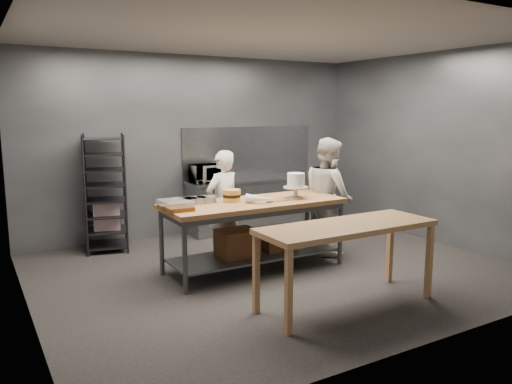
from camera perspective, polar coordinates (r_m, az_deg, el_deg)
ground at (r=6.72m, az=2.28°, el=-8.83°), size 6.00×6.00×0.00m
back_wall at (r=8.62m, az=-6.67°, el=5.32°), size 6.00×0.04×3.00m
work_table at (r=6.60m, az=-0.22°, el=-4.02°), size 2.40×0.90×0.92m
near_counter at (r=5.42m, az=10.38°, el=-4.52°), size 2.00×0.70×0.90m
back_counter at (r=8.92m, az=0.18°, el=-1.27°), size 2.60×0.60×0.90m
splashback_panel at (r=9.06m, az=-0.78°, el=4.62°), size 2.60×0.02×0.90m
speed_rack at (r=7.78m, az=-16.81°, el=-0.23°), size 0.73×0.77×1.75m
chef_behind at (r=7.04m, az=-3.82°, el=-1.50°), size 0.64×0.51×1.55m
chef_right at (r=7.45m, az=8.26°, el=-0.37°), size 0.82×0.96×1.71m
microwave at (r=8.38m, az=-5.57°, el=2.13°), size 0.54×0.37×0.30m
frosted_cake_stand at (r=6.72m, az=4.58°, el=1.09°), size 0.34×0.34×0.34m
layer_cake at (r=6.47m, az=-2.79°, el=-0.42°), size 0.23×0.23×0.16m
cake_pans at (r=6.40m, az=-7.20°, el=-0.99°), size 0.61×0.28×0.07m
piping_bag at (r=6.34m, az=0.54°, el=-0.80°), size 0.35×0.36×0.12m
offset_spatula at (r=6.46m, az=2.22°, el=-1.11°), size 0.36×0.02×0.02m
pastry_clamshells at (r=6.04m, az=-9.19°, el=-1.48°), size 0.33×0.44×0.11m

